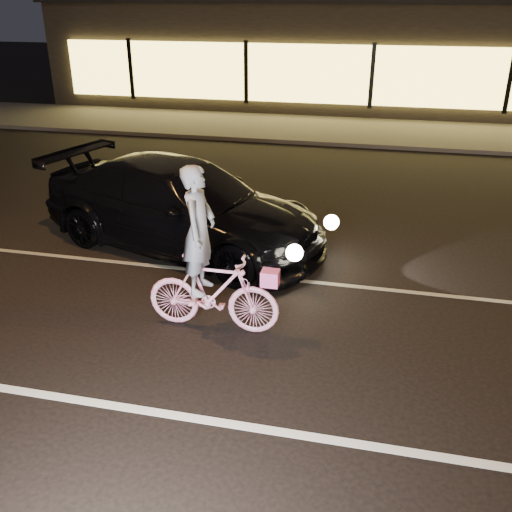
# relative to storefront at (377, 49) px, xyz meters

# --- Properties ---
(ground) EXTENTS (90.00, 90.00, 0.00)m
(ground) POSITION_rel_storefront_xyz_m (0.00, -18.97, -2.15)
(ground) COLOR black
(ground) RESTS_ON ground
(lane_stripe_near) EXTENTS (60.00, 0.12, 0.01)m
(lane_stripe_near) POSITION_rel_storefront_xyz_m (0.00, -20.47, -2.14)
(lane_stripe_near) COLOR silver
(lane_stripe_near) RESTS_ON ground
(lane_stripe_far) EXTENTS (60.00, 0.10, 0.01)m
(lane_stripe_far) POSITION_rel_storefront_xyz_m (0.00, -16.97, -2.14)
(lane_stripe_far) COLOR gray
(lane_stripe_far) RESTS_ON ground
(sidewalk) EXTENTS (30.00, 4.00, 0.12)m
(sidewalk) POSITION_rel_storefront_xyz_m (0.00, -5.97, -2.09)
(sidewalk) COLOR #383533
(sidewalk) RESTS_ON ground
(storefront) EXTENTS (25.40, 8.42, 4.20)m
(storefront) POSITION_rel_storefront_xyz_m (0.00, 0.00, 0.00)
(storefront) COLOR black
(storefront) RESTS_ON ground
(cyclist) EXTENTS (1.84, 0.63, 2.31)m
(cyclist) POSITION_rel_storefront_xyz_m (-1.49, -18.63, -1.33)
(cyclist) COLOR #FF3A94
(cyclist) RESTS_ON ground
(sedan) EXTENTS (5.75, 3.61, 1.55)m
(sedan) POSITION_rel_storefront_xyz_m (-2.78, -16.03, -1.37)
(sedan) COLOR black
(sedan) RESTS_ON ground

